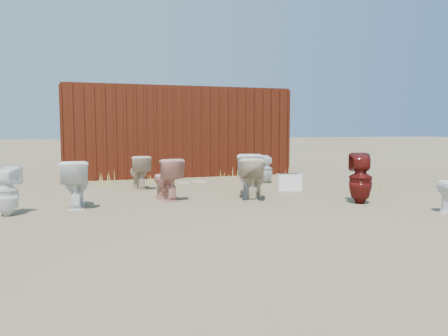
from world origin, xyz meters
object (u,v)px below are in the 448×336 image
object	(u,v)px
toilet_back_beige_left	(139,172)
loose_tank	(289,182)
toilet_back_a	(7,191)
toilet_back_e	(266,169)
toilet_front_pink	(166,179)
toilet_back_yellowlid	(247,177)
toilet_front_maroon	(360,178)
toilet_front_a	(76,184)
toilet_front_c	(249,175)
toilet_back_beige_right	(254,179)
shipping_container	(175,132)

from	to	relation	value
toilet_back_beige_left	loose_tank	xyz separation A→B (m)	(2.95, -1.21, -0.18)
toilet_back_a	toilet_back_e	world-z (taller)	toilet_back_a
toilet_front_pink	toilet_back_yellowlid	bearing A→B (deg)	178.25
toilet_front_maroon	toilet_back_beige_left	world-z (taller)	toilet_front_maroon
toilet_back_a	toilet_back_yellowlid	bearing A→B (deg)	-139.77
toilet_back_yellowlid	toilet_front_maroon	bearing A→B (deg)	147.40
toilet_front_a	loose_tank	size ratio (longest dim) A/B	1.56
toilet_front_a	toilet_front_c	size ratio (longest dim) A/B	0.94
toilet_back_beige_right	shipping_container	bearing A→B (deg)	-57.37
shipping_container	toilet_back_yellowlid	world-z (taller)	shipping_container
toilet_front_pink	toilet_back_beige_left	world-z (taller)	toilet_front_pink
shipping_container	loose_tank	xyz separation A→B (m)	(1.56, -4.20, -1.02)
toilet_back_a	toilet_back_beige_right	bearing A→B (deg)	-149.45
toilet_front_a	loose_tank	bearing A→B (deg)	-168.17
toilet_front_a	toilet_front_c	bearing A→B (deg)	-174.51
toilet_front_maroon	loose_tank	xyz separation A→B (m)	(-0.46, 1.80, -0.26)
toilet_back_yellowlid	toilet_back_e	distance (m)	1.78
toilet_front_a	toilet_back_e	xyz separation A→B (m)	(4.26, 2.05, -0.06)
toilet_back_a	toilet_back_beige_left	size ratio (longest dim) A/B	1.02
shipping_container	toilet_front_pink	size ratio (longest dim) A/B	7.91
toilet_front_a	toilet_front_maroon	distance (m)	4.79
toilet_back_a	shipping_container	bearing A→B (deg)	-97.42
toilet_front_a	toilet_front_c	world-z (taller)	toilet_front_c
toilet_front_a	toilet_back_yellowlid	size ratio (longest dim) A/B	1.17
toilet_back_e	loose_tank	xyz separation A→B (m)	(-0.06, -1.34, -0.15)
toilet_front_pink	toilet_back_a	distance (m)	2.61
toilet_front_pink	toilet_back_beige_right	distance (m)	1.59
toilet_front_a	toilet_back_e	world-z (taller)	toilet_front_a
toilet_back_e	loose_tank	world-z (taller)	toilet_back_e
shipping_container	toilet_front_a	world-z (taller)	shipping_container
shipping_container	toilet_back_beige_right	size ratio (longest dim) A/B	7.82
toilet_front_a	toilet_back_yellowlid	xyz separation A→B (m)	(3.22, 0.59, -0.06)
shipping_container	toilet_front_a	size ratio (longest dim) A/B	7.72
shipping_container	toilet_front_c	xyz separation A→B (m)	(0.46, -4.73, -0.79)
toilet_back_yellowlid	toilet_back_e	xyz separation A→B (m)	(1.03, 1.45, -0.00)
shipping_container	toilet_back_beige_left	bearing A→B (deg)	-114.99
toilet_front_pink	toilet_back_a	size ratio (longest dim) A/B	1.03
toilet_front_maroon	toilet_back_e	size ratio (longest dim) A/B	1.32
loose_tank	toilet_back_yellowlid	bearing A→B (deg)	-163.94
toilet_front_a	toilet_back_yellowlid	world-z (taller)	toilet_front_a
shipping_container	toilet_front_maroon	bearing A→B (deg)	-71.39
toilet_front_pink	toilet_front_maroon	xyz separation A→B (m)	(3.11, -1.41, 0.06)
toilet_back_beige_right	loose_tank	world-z (taller)	toilet_back_beige_right
toilet_back_a	toilet_back_beige_left	distance (m)	3.21
toilet_front_c	loose_tank	size ratio (longest dim) A/B	1.66
toilet_front_pink	toilet_back_beige_left	size ratio (longest dim) A/B	1.06
toilet_front_maroon	toilet_back_yellowlid	distance (m)	2.22
toilet_front_pink	loose_tank	size ratio (longest dim) A/B	1.52
toilet_back_beige_left	toilet_back_yellowlid	xyz separation A→B (m)	(1.97, -1.32, -0.03)
toilet_front_c	toilet_back_yellowlid	distance (m)	0.45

